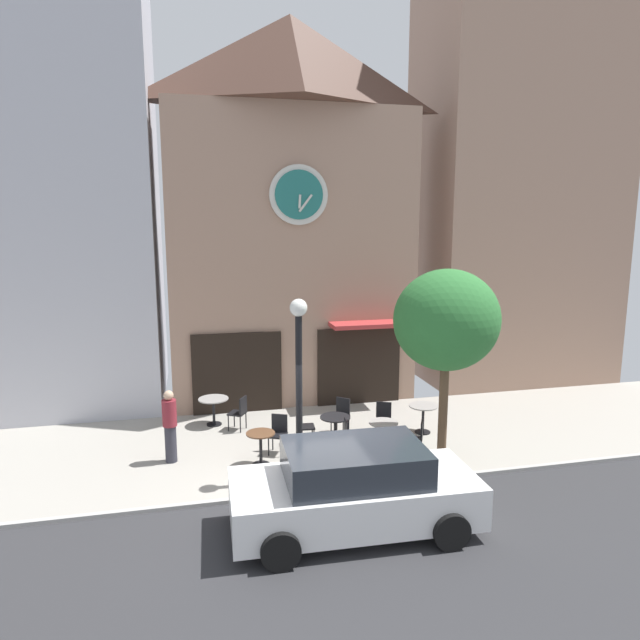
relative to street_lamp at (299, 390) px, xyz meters
name	(u,v)px	position (x,y,z in m)	size (l,w,h in m)	color
ground_plane	(319,515)	(0.08, -1.46, -1.98)	(25.18, 12.17, 0.13)	#9E998E
clock_building	(292,209)	(0.90, 5.64, 3.77)	(7.17, 3.30, 11.04)	#9E7A66
neighbor_building_left	(34,143)	(-6.24, 7.02, 5.61)	(6.50, 4.81, 15.13)	#B2B2BC
neighbor_building_right	(517,160)	(8.73, 6.55, 5.44)	(6.36, 3.88, 14.80)	#9E7A66
street_lamp	(299,390)	(0.00, 0.00, 0.00)	(0.36, 0.36, 3.85)	black
street_tree	(447,321)	(3.22, -0.02, 1.32)	(2.30, 2.07, 4.39)	brown
cafe_table_center_right	(214,405)	(-1.61, 3.68, -1.41)	(0.80, 0.80, 0.73)	black
cafe_table_rightmost	(261,443)	(-0.71, 0.87, -1.44)	(0.64, 0.64, 0.77)	black
cafe_table_near_door	(335,425)	(1.19, 1.59, -1.43)	(0.73, 0.73, 0.73)	black
cafe_table_near_curb	(383,431)	(2.20, 0.98, -1.45)	(0.69, 0.69, 0.73)	black
cafe_table_leftmost	(423,413)	(3.60, 1.89, -1.43)	(0.74, 0.74, 0.73)	black
cafe_chair_right_end	(278,431)	(-0.21, 1.51, -1.43)	(0.53, 0.53, 0.90)	black
cafe_chair_by_entrance	(383,417)	(2.49, 1.81, -1.43)	(0.53, 0.53, 0.90)	black
cafe_chair_mid_row	(351,435)	(1.37, 0.88, -1.43)	(0.43, 0.43, 0.90)	black
cafe_chair_under_awning	(341,413)	(1.56, 2.38, -1.43)	(0.56, 0.56, 0.90)	black
cafe_chair_corner	(240,411)	(-0.97, 3.13, -1.43)	(0.55, 0.55, 0.90)	black
cafe_chair_facing_street	(303,424)	(0.43, 1.82, -1.43)	(0.44, 0.44, 0.90)	black
cafe_chair_outer	(417,436)	(2.83, 0.44, -1.43)	(0.53, 0.53, 0.90)	black
pedestrian_maroon	(170,425)	(-2.66, 1.53, -1.09)	(0.35, 0.35, 1.67)	#2D2D38
parked_car_white	(354,489)	(0.56, -2.13, -1.20)	(4.35, 2.13, 1.55)	white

